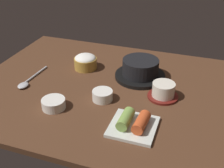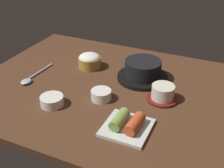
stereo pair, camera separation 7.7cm
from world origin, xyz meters
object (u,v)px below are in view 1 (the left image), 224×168
Objects in this scene: tea_cup_with_saucer at (164,90)px; stone_pot at (140,69)px; spoon at (27,82)px; kimchi_plate at (133,124)px; banchan_cup_center at (102,95)px; side_bowl_near at (54,103)px; rice_bowl at (85,61)px.

stone_pot is at bearing 135.83° from tea_cup_with_saucer.
tea_cup_with_saucer is 0.56× the size of spoon.
tea_cup_with_saucer reaches higher than kimchi_plate.
kimchi_plate is at bearing -79.37° from stone_pot.
banchan_cup_center is 0.51× the size of kimchi_plate.
banchan_cup_center is 30.66cm from spoon.
tea_cup_with_saucer reaches higher than spoon.
side_bowl_near is at bearing 176.77° from kimchi_plate.
banchan_cup_center is at bearing -52.85° from rice_bowl.
spoon is at bearing 148.23° from side_bowl_near.
stone_pot is at bearing 100.63° from kimchi_plate.
kimchi_plate reaches higher than side_bowl_near.
tea_cup_with_saucer is 37.41cm from side_bowl_near.
side_bowl_near is 0.41× the size of spoon.
rice_bowl is 1.32× the size of banchan_cup_center.
tea_cup_with_saucer is at bearing 8.81° from spoon.
rice_bowl is at bearing 133.00° from kimchi_plate.
kimchi_plate is 46.27cm from spoon.
rice_bowl is (-23.07, 0.26, -0.40)cm from stone_pot.
tea_cup_with_saucer is 50.47cm from spoon.
spoon is at bearing 178.26° from banchan_cup_center.
stone_pot is at bearing 53.48° from side_bowl_near.
kimchi_plate is 0.72× the size of spoon.
spoon is (-30.62, 0.93, -1.23)cm from banchan_cup_center.
tea_cup_with_saucer reaches higher than side_bowl_near.
tea_cup_with_saucer is at bearing 75.33° from kimchi_plate.
banchan_cup_center is at bearing -155.74° from tea_cup_with_saucer.
spoon is at bearing 164.64° from kimchi_plate.
rice_bowl is 24.61cm from banchan_cup_center.
rice_bowl is 0.49× the size of spoon.
rice_bowl is at bearing 49.77° from spoon.
rice_bowl reaches higher than side_bowl_near.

